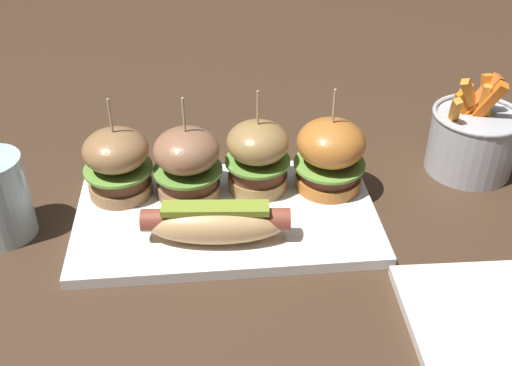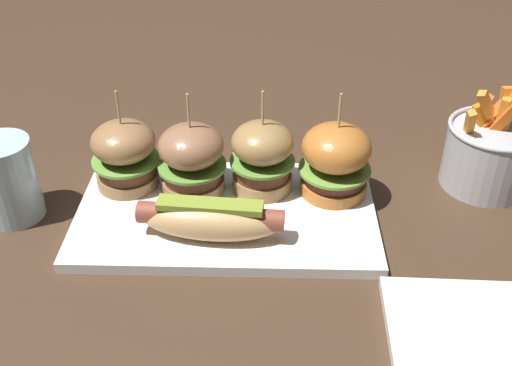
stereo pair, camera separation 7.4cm
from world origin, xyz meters
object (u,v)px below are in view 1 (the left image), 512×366
Objects in this scene: platter_main at (226,215)px; side_plate at (512,334)px; hot_dog at (216,222)px; slider_center_left at (187,163)px; slider_far_left at (117,163)px; slider_center_right at (258,156)px; fries_bucket at (472,139)px; slider_far_right at (330,155)px.

platter_main reaches higher than side_plate.
slider_center_left is at bearing 108.37° from hot_dog.
slider_far_left reaches higher than side_plate.
hot_dog is at bearing -71.63° from slider_center_left.
slider_center_right is (0.18, -0.00, 0.00)m from slider_far_left.
side_plate is (0.41, -0.27, -0.05)m from slider_far_left.
hot_dog is at bearing -119.87° from slider_center_right.
slider_center_right is 0.97× the size of fries_bucket.
slider_far_left is (-0.12, 0.11, 0.02)m from hot_dog.
slider_far_right reaches higher than fries_bucket.
slider_center_right is 0.09m from slider_far_right.
platter_main is at bearing -42.29° from slider_center_left.
slider_far_right is (0.09, -0.01, 0.00)m from slider_center_right.
slider_far_left is at bearing 172.58° from slider_center_left.
slider_center_right and slider_far_right have the same top height.
slider_far_left is 0.49m from side_plate.
side_plate is at bearing -62.41° from slider_far_right.
slider_far_right is (0.27, -0.01, 0.00)m from slider_far_left.
slider_far_left is 0.27m from slider_far_right.
slider_far_right is at bearing 17.29° from platter_main.
hot_dog is 0.10m from slider_center_left.
slider_center_left is at bearing -7.42° from slider_far_left.
fries_bucket reaches higher than hot_dog.
fries_bucket is at bearing 12.05° from slider_far_right.
slider_far_left is at bearing 138.46° from hot_dog.
hot_dog is at bearing 149.96° from side_plate.
platter_main is at bearing 141.29° from side_plate.
platter_main is at bearing 74.99° from hot_dog.
slider_center_left is at bearing -173.31° from fries_bucket.
platter_main is 2.66× the size of slider_far_right.
slider_center_left reaches higher than hot_dog.
slider_far_right is 0.70× the size of side_plate.
slider_center_right is (0.09, 0.01, 0.00)m from slider_center_left.
slider_far_right is 0.98× the size of fries_bucket.
platter_main is 0.09m from slider_center_right.
hot_dog is 0.86× the size of side_plate.
slider_center_left is at bearing -179.61° from slider_far_right.
hot_dog is 1.21× the size of fries_bucket.
side_plate is (0.29, -0.17, -0.03)m from hot_dog.
slider_center_right is (0.04, 0.05, 0.06)m from platter_main.
hot_dog is at bearing -147.69° from slider_far_right.
slider_far_left is at bearing -175.89° from fries_bucket.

